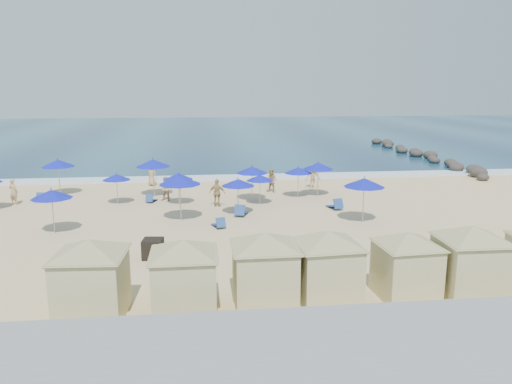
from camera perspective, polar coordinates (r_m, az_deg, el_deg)
ground at (r=26.77m, az=-7.16°, el=-4.58°), size 160.00×160.00×0.00m
ocean at (r=81.01m, az=-6.87°, el=6.67°), size 160.00×80.00×0.06m
surf_line at (r=41.85m, az=-7.00°, el=1.57°), size 160.00×2.50×0.08m
seawall at (r=14.04m, az=-7.66°, el=-17.94°), size 160.00×6.10×1.22m
rock_jetty at (r=56.27m, az=18.35°, el=4.09°), size 2.56×26.66×0.96m
trash_bin at (r=23.06m, az=-11.70°, el=-6.36°), size 0.97×0.97×0.88m
cabana_0 at (r=17.65m, az=-18.38°, el=-8.24°), size 4.72×4.72×2.97m
cabana_1 at (r=17.16m, az=-8.23°, el=-8.50°), size 4.59×4.59×2.88m
cabana_2 at (r=17.62m, az=1.00°, el=-7.71°), size 4.67×4.67×2.93m
cabana_3 at (r=18.13m, az=8.15°, el=-7.33°), size 4.60×4.60×2.89m
cabana_4 at (r=19.09m, az=16.87°, el=-7.03°), size 4.33×4.33×2.73m
cabana_5 at (r=19.92m, az=23.36°, el=-6.30°), size 4.73×4.73×2.97m
umbrella_2 at (r=37.67m, az=-21.70°, el=3.08°), size 2.31×2.31×2.63m
umbrella_3 at (r=27.98m, az=-22.34°, el=-0.22°), size 2.14×2.14×2.43m
umbrella_4 at (r=33.60m, az=-15.67°, el=1.65°), size 1.82×1.82×2.08m
umbrella_5 at (r=32.62m, az=-8.86°, el=1.78°), size 1.89×1.89×2.15m
umbrella_6 at (r=28.61m, az=-8.71°, el=1.36°), size 2.41×2.41×2.74m
umbrella_7 at (r=32.25m, az=0.46°, el=1.64°), size 1.80×1.80×2.05m
umbrella_8 at (r=29.65m, az=-2.07°, el=1.10°), size 2.01×2.01×2.28m
umbrella_9 at (r=34.42m, az=4.86°, el=2.49°), size 1.93×1.93×2.20m
umbrella_10 at (r=35.00m, az=7.11°, el=2.98°), size 2.17×2.17×2.47m
umbrella_11 at (r=28.59m, az=12.27°, el=1.06°), size 2.33×2.33×2.65m
umbrella_12 at (r=33.30m, az=-0.46°, el=2.55°), size 2.13×2.13×2.43m
umbrella_13 at (r=35.30m, az=-11.69°, el=3.25°), size 2.38×2.38×2.71m
beach_chair_1 at (r=36.32m, az=-23.17°, el=-0.64°), size 0.88×1.35×0.68m
beach_chair_2 at (r=33.92m, az=-11.92°, el=-0.80°), size 0.77×1.20×0.61m
beach_chair_3 at (r=27.41m, az=-4.24°, el=-3.63°), size 0.82×1.26×0.64m
beach_chair_4 at (r=29.79m, az=-1.72°, el=-2.23°), size 1.00×1.49×0.75m
beach_chair_5 at (r=31.74m, az=9.08°, el=-1.49°), size 0.87×1.46×0.75m
beachgoer_0 at (r=36.03m, az=-25.97°, el=0.04°), size 0.75×0.66×1.73m
beachgoer_1 at (r=34.02m, az=-10.22°, el=0.35°), size 0.93×0.81×1.63m
beachgoer_2 at (r=31.94m, az=-4.45°, el=-0.11°), size 1.13×0.75×1.79m
beachgoer_3 at (r=37.80m, az=6.54°, el=1.79°), size 1.26×0.83×1.83m
beachgoer_4 at (r=39.42m, az=-11.81°, el=1.93°), size 0.98×0.93×1.68m
beachgoer_5 at (r=36.13m, az=1.80°, el=1.32°), size 1.08×1.04×1.75m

